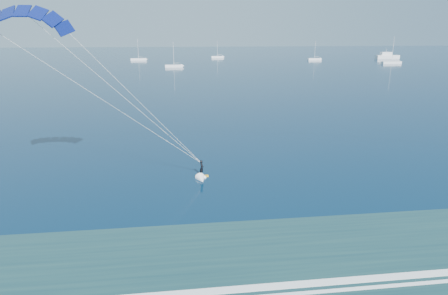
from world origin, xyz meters
TOP-DOWN VIEW (x-y plane):
  - kitesurfer_rig at (-10.03, 28.36)m, footprint 21.65×6.70m
  - motor_yacht at (127.85, 225.78)m, footprint 14.42×3.84m
  - sailboat_0 at (-23.83, 229.46)m, footprint 9.00×2.40m
  - sailboat_1 at (-3.84, 179.16)m, footprint 8.18×2.40m
  - sailboat_2 at (24.30, 246.36)m, footprint 7.77×2.40m
  - sailboat_3 at (78.34, 217.75)m, footprint 7.78×2.40m
  - sailboat_4 at (109.03, 186.88)m, footprint 10.15×2.40m

SIDE VIEW (x-z plane):
  - sailboat_2 at x=24.30m, z-range -4.67..6.02m
  - sailboat_3 at x=78.34m, z-range -4.70..6.05m
  - sailboat_1 at x=-3.84m, z-range -5.03..6.39m
  - sailboat_0 at x=-23.83m, z-range -5.36..6.73m
  - sailboat_4 at x=109.03m, z-range -6.08..7.47m
  - motor_yacht at x=127.85m, z-range -1.45..4.59m
  - kitesurfer_rig at x=-10.03m, z-range 0.22..19.49m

